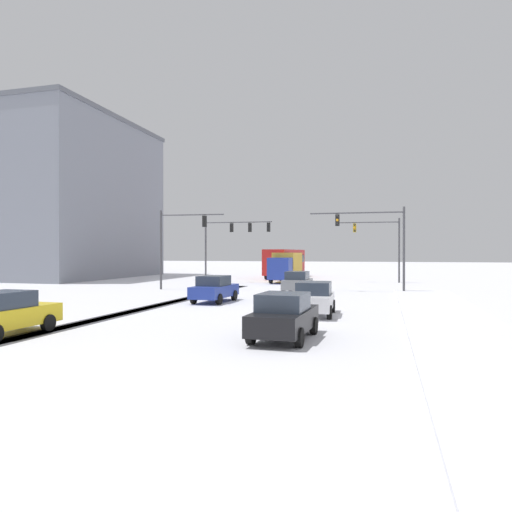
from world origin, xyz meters
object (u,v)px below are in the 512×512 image
Objects in this scene: car_blue_second at (214,289)px; car_yellow_cab_fifth at (4,313)px; traffic_signal_far_left at (232,235)px; traffic_signal_near_right at (376,233)px; office_building_far_left_block at (26,201)px; box_truck_delivery at (286,266)px; car_white_third at (314,298)px; bus_oncoming at (285,261)px; car_grey_lead at (297,282)px; car_black_fourth at (284,316)px; traffic_signal_near_left at (178,236)px; traffic_signal_far_right at (381,239)px.

car_blue_second is 13.30m from car_yellow_cab_fifth.
traffic_signal_far_left reaches higher than car_yellow_cab_fifth.
office_building_far_left_block is at bearing 164.23° from traffic_signal_near_right.
box_truck_delivery is 0.27× the size of office_building_far_left_block.
bus_oncoming reaches higher than car_white_third.
box_truck_delivery reaches higher than car_grey_lead.
car_blue_second is 1.00× the size of car_black_fourth.
car_blue_second is at bearing -115.44° from car_grey_lead.
box_truck_delivery reaches higher than car_yellow_cab_fifth.
car_white_third is 1.01× the size of car_yellow_cab_fifth.
traffic_signal_near_left is 1.59× the size of car_grey_lead.
traffic_signal_far_left is at bearing 117.24° from car_white_third.
traffic_signal_far_left is 1.72× the size of car_grey_lead.
car_white_third is 0.15× the size of office_building_far_left_block.
traffic_signal_near_left is (-15.98, -13.77, -0.06)m from traffic_signal_far_right.
car_blue_second is at bearing -74.94° from traffic_signal_far_left.
traffic_signal_near_right reaches higher than car_grey_lead.
car_grey_lead is (8.65, -10.52, -4.01)m from traffic_signal_far_left.
car_white_third and car_black_fourth have the same top height.
traffic_signal_far_left is 31.66m from car_black_fourth.
car_blue_second and car_yellow_cab_fifth have the same top height.
car_black_fourth is 39.86m from bus_oncoming.
traffic_signal_near_left is 23.46m from car_black_fourth.
traffic_signal_far_left reaches higher than car_blue_second.
traffic_signal_near_left is 1.56× the size of car_blue_second.
car_white_third is (6.74, -4.35, 0.00)m from car_blue_second.
traffic_signal_far_right is 37.52m from car_yellow_cab_fifth.
bus_oncoming is (-1.48, 28.13, 1.18)m from car_blue_second.
traffic_signal_near_right is 1.10× the size of traffic_signal_near_left.
box_truck_delivery is (-9.45, -1.84, -2.81)m from traffic_signal_far_right.
car_yellow_cab_fifth is at bearing -82.03° from traffic_signal_near_left.
car_black_fourth is 0.38× the size of bus_oncoming.
car_grey_lead is 0.99× the size of car_blue_second.
traffic_signal_far_right is at bearing -0.22° from office_building_far_left_block.
traffic_signal_near_left is (-15.70, -1.79, -0.11)m from traffic_signal_near_right.
car_black_fourth is at bearing -90.94° from car_white_third.
traffic_signal_far_left is 25.82m from car_white_third.
car_grey_lead and car_black_fourth have the same top height.
car_white_third is 13.20m from car_yellow_cab_fifth.
box_truck_delivery is at bearing 20.82° from traffic_signal_far_left.
office_building_far_left_block is at bearing 152.95° from traffic_signal_near_left.
car_black_fourth is (-0.11, -6.52, 0.00)m from car_white_third.
car_yellow_cab_fifth is at bearing -92.58° from bus_oncoming.
traffic_signal_near_right is at bearing 82.53° from car_black_fourth.
traffic_signal_far_right is 12.91m from bus_oncoming.
car_blue_second is at bearing -90.66° from box_truck_delivery.
bus_oncoming is at bearing 102.36° from box_truck_delivery.
car_white_third is (3.03, -12.16, 0.00)m from car_grey_lead.
car_black_fourth is 10.17m from car_yellow_cab_fifth.
car_white_third is at bearing 89.06° from car_black_fourth.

